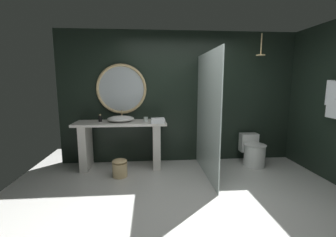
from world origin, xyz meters
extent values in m
plane|color=silver|center=(0.00, 0.00, 0.00)|extent=(5.76, 5.76, 0.00)
cube|color=black|center=(0.00, 1.90, 1.30)|extent=(4.80, 0.10, 2.60)
cube|color=black|center=(2.35, 0.76, 1.30)|extent=(0.10, 2.47, 2.60)
cube|color=silver|center=(-1.17, 1.54, 0.86)|extent=(1.68, 0.58, 0.04)
cube|color=silver|center=(-1.83, 1.54, 0.42)|extent=(0.14, 0.49, 0.84)
cube|color=silver|center=(-0.51, 1.54, 0.42)|extent=(0.14, 0.49, 0.84)
ellipsoid|color=white|center=(-1.18, 1.56, 0.94)|extent=(0.50, 0.41, 0.11)
cylinder|color=#D6B77F|center=(-1.18, 1.75, 0.98)|extent=(0.02, 0.02, 0.19)
cylinder|color=#D6B77F|center=(-1.18, 1.68, 1.07)|extent=(0.02, 0.15, 0.02)
cylinder|color=silver|center=(-0.71, 1.53, 0.93)|extent=(0.08, 0.08, 0.09)
cylinder|color=black|center=(-1.56, 1.59, 0.94)|extent=(0.07, 0.07, 0.12)
cylinder|color=#D6B77F|center=(-1.56, 1.59, 1.01)|extent=(0.04, 0.04, 0.02)
torus|color=#D6B77F|center=(-1.17, 1.81, 1.48)|extent=(0.97, 0.05, 0.97)
cylinder|color=#B2BCC1|center=(-1.17, 1.82, 1.48)|extent=(0.88, 0.01, 0.88)
cube|color=silver|center=(0.34, 1.08, 1.06)|extent=(0.02, 1.54, 2.11)
cylinder|color=#D6B77F|center=(1.44, 1.53, 2.31)|extent=(0.02, 0.02, 0.38)
cylinder|color=#D6B77F|center=(1.44, 1.53, 2.11)|extent=(0.17, 0.17, 0.02)
cylinder|color=white|center=(2.21, 0.70, 1.45)|extent=(0.11, 0.11, 0.39)
cylinder|color=white|center=(1.38, 1.39, 0.21)|extent=(0.40, 0.40, 0.42)
ellipsoid|color=white|center=(1.38, 1.39, 0.43)|extent=(0.42, 0.45, 0.02)
cube|color=white|center=(1.38, 1.68, 0.40)|extent=(0.35, 0.18, 0.37)
cylinder|color=#D6B77F|center=(-1.16, 1.10, 0.12)|extent=(0.26, 0.26, 0.24)
ellipsoid|color=#D6B77F|center=(-1.16, 1.10, 0.28)|extent=(0.26, 0.26, 0.08)
cube|color=white|center=(-0.49, 1.35, 0.93)|extent=(0.25, 0.16, 0.09)
camera|label=1|loc=(-0.64, -2.71, 1.63)|focal=24.48mm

